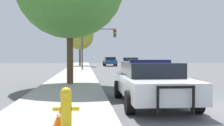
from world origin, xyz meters
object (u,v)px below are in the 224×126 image
at_px(traffic_light, 97,39).
at_px(car_background_oncoming, 131,62).
at_px(tree_sidewalk_far, 80,36).
at_px(car_background_distant, 110,61).
at_px(traffic_cone, 62,116).
at_px(police_car, 151,82).
at_px(fire_hydrant, 66,107).

bearing_deg(traffic_light, car_background_oncoming, 54.11).
bearing_deg(tree_sidewalk_far, car_background_distant, 10.68).
bearing_deg(traffic_cone, car_background_oncoming, 78.12).
height_order(police_car, car_background_distant, police_car).
bearing_deg(tree_sidewalk_far, traffic_light, -80.64).
bearing_deg(car_background_oncoming, police_car, 78.58).
xyz_separation_m(fire_hydrant, car_background_oncoming, (6.58, 32.04, 0.16)).
xyz_separation_m(fire_hydrant, tree_sidewalk_far, (-0.37, 37.66, 4.05)).
height_order(fire_hydrant, traffic_light, traffic_light).
bearing_deg(police_car, car_background_oncoming, -97.36).
relative_size(car_background_oncoming, traffic_cone, 9.52).
xyz_separation_m(traffic_light, car_background_distant, (2.63, 13.28, -2.63)).
xyz_separation_m(traffic_light, traffic_cone, (-1.78, -25.01, -3.04)).
relative_size(traffic_light, car_background_distant, 1.03).
distance_m(fire_hydrant, car_background_distant, 38.78).
relative_size(police_car, tree_sidewalk_far, 0.76).
relative_size(police_car, fire_hydrant, 5.97).
distance_m(car_background_oncoming, car_background_distant, 6.89).
relative_size(tree_sidewalk_far, traffic_cone, 14.16).
relative_size(fire_hydrant, car_background_oncoming, 0.19).
bearing_deg(traffic_cone, traffic_light, 85.93).
bearing_deg(car_background_distant, police_car, -94.10).
height_order(car_background_oncoming, traffic_cone, car_background_oncoming).
distance_m(car_background_distant, traffic_cone, 38.54).
bearing_deg(car_background_oncoming, fire_hydrant, 75.03).
xyz_separation_m(car_background_oncoming, tree_sidewalk_far, (-6.95, 5.62, 3.89)).
bearing_deg(fire_hydrant, traffic_cone, 111.85).
bearing_deg(traffic_light, fire_hydrant, -93.79).
distance_m(police_car, car_background_distant, 35.06).
relative_size(police_car, traffic_light, 1.10).
bearing_deg(tree_sidewalk_far, traffic_cone, -89.60).
height_order(traffic_light, traffic_cone, traffic_light).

